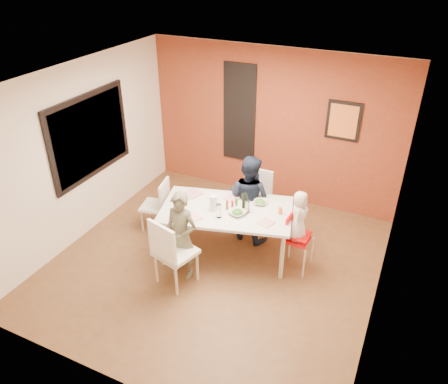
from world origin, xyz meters
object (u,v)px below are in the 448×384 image
at_px(wine_bottle, 244,202).
at_px(paper_towel_roll, 213,203).
at_px(dining_table, 227,213).
at_px(chair_far, 255,198).
at_px(chair_left, 159,203).
at_px(high_chair, 296,237).
at_px(toddler, 299,216).
at_px(child_far, 249,198).
at_px(child_near, 181,236).
at_px(chair_near, 170,250).

xyz_separation_m(wine_bottle, paper_towel_roll, (-0.40, -0.18, -0.02)).
bearing_deg(dining_table, wine_bottle, 15.31).
bearing_deg(dining_table, chair_far, 79.99).
relative_size(dining_table, chair_left, 2.36).
relative_size(high_chair, paper_towel_roll, 3.63).
bearing_deg(chair_far, toddler, -35.05).
xyz_separation_m(dining_table, chair_left, (-1.25, 0.12, -0.22)).
bearing_deg(chair_left, chair_far, 103.08).
distance_m(high_chair, child_far, 0.99).
height_order(dining_table, child_near, child_near).
xyz_separation_m(chair_left, wine_bottle, (1.50, -0.05, 0.43)).
xyz_separation_m(chair_near, toddler, (1.41, 1.08, 0.30)).
xyz_separation_m(chair_far, high_chair, (0.88, -0.66, -0.06)).
bearing_deg(toddler, child_near, 118.43).
relative_size(chair_near, wine_bottle, 3.74).
bearing_deg(chair_left, wine_bottle, 75.82).
relative_size(wine_bottle, paper_towel_roll, 1.17).
relative_size(chair_far, wine_bottle, 3.71).
bearing_deg(chair_far, high_chair, -35.59).
height_order(chair_left, paper_towel_roll, paper_towel_roll).
height_order(chair_near, toddler, toddler).
xyz_separation_m(high_chair, paper_towel_roll, (-1.17, -0.23, 0.38)).
distance_m(dining_table, child_far, 0.54).
height_order(child_far, wine_bottle, child_far).
bearing_deg(wine_bottle, toddler, 3.15).
bearing_deg(paper_towel_roll, dining_table, 36.72).
bearing_deg(high_chair, wine_bottle, 96.70).
relative_size(high_chair, child_far, 0.61).
bearing_deg(child_near, toddler, 30.81).
bearing_deg(paper_towel_roll, chair_near, -104.32).
xyz_separation_m(high_chair, child_far, (-0.88, 0.41, 0.19)).
bearing_deg(chair_left, high_chair, 77.66).
distance_m(chair_near, chair_left, 1.40).
bearing_deg(toddler, child_far, 63.11).
distance_m(chair_near, chair_far, 1.82).
height_order(dining_table, wine_bottle, wine_bottle).
bearing_deg(chair_near, toddler, -126.86).
bearing_deg(child_near, wine_bottle, 52.81).
bearing_deg(child_far, chair_far, -80.35).
distance_m(chair_near, high_chair, 1.76).
xyz_separation_m(high_chair, wine_bottle, (-0.77, -0.05, 0.40)).
bearing_deg(child_far, wine_bottle, 114.13).
height_order(chair_far, child_near, child_near).
relative_size(chair_far, child_near, 0.79).
xyz_separation_m(chair_near, chair_left, (-0.88, 1.09, -0.09)).
relative_size(toddler, wine_bottle, 2.64).
bearing_deg(chair_near, child_far, -93.01).
distance_m(chair_left, toddler, 2.33).
distance_m(chair_far, child_far, 0.28).
height_order(child_far, paper_towel_roll, child_far).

